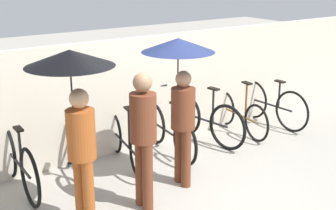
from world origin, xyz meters
name	(u,v)px	position (x,y,z in m)	size (l,w,h in m)	color
ground_plane	(215,199)	(0.00, 0.00, 0.00)	(30.00, 30.00, 0.00)	#9E998E
back_wall	(130,95)	(0.00, 2.10, 0.90)	(13.48, 0.12, 1.80)	beige
parked_bicycle_1	(18,162)	(-1.96, 1.69, 0.40)	(0.44, 1.79, 1.00)	black
parked_bicycle_2	(75,152)	(-1.17, 1.66, 0.36)	(0.47, 1.63, 1.01)	black
parked_bicycle_3	(125,142)	(-0.39, 1.60, 0.35)	(0.51, 1.68, 0.97)	black
parked_bicycle_4	(169,131)	(0.39, 1.58, 0.36)	(0.44, 1.68, 0.99)	black
parked_bicycle_5	(205,119)	(1.17, 1.65, 0.39)	(0.44, 1.72, 0.98)	black
parked_bicycle_6	(239,113)	(1.96, 1.65, 0.35)	(0.44, 1.61, 1.02)	black
parked_bicycle_7	(271,104)	(2.74, 1.63, 0.39)	(0.44, 1.71, 0.97)	black
pedestrian_leading	(74,91)	(-1.62, 0.49, 1.58)	(0.97, 0.97, 2.03)	#9E4C1E
pedestrian_center	(143,131)	(-0.84, 0.35, 1.00)	(0.32, 0.32, 1.71)	brown
pedestrian_trailing	(180,72)	(-0.07, 0.68, 1.54)	(0.96, 0.96, 1.98)	brown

